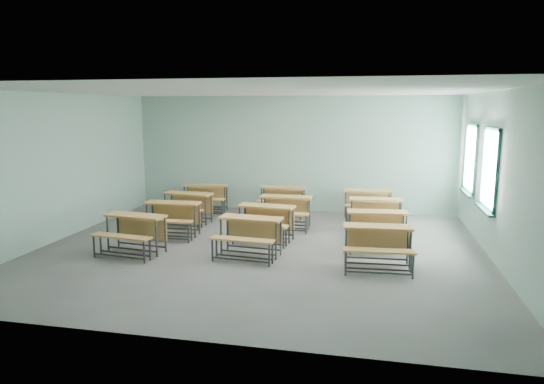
{
  "coord_description": "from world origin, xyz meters",
  "views": [
    {
      "loc": [
        2.23,
        -9.32,
        2.87
      ],
      "look_at": [
        0.01,
        1.2,
        1.0
      ],
      "focal_mm": 32.0,
      "sensor_mm": 36.0,
      "label": 1
    }
  ],
  "objects_px": {
    "desk_unit_r3c1": "(282,196)",
    "desk_unit_r3c2": "(368,200)",
    "desk_unit_r1c0": "(171,214)",
    "desk_unit_r1c1": "(265,218)",
    "desk_unit_r0c2": "(378,241)",
    "desk_unit_r2c1": "(285,207)",
    "desk_unit_r2c0": "(186,203)",
    "desk_unit_r0c0": "(133,228)",
    "desk_unit_r3c0": "(205,194)",
    "desk_unit_r2c2": "(376,210)",
    "desk_unit_r1c2": "(378,224)",
    "desk_unit_r0c1": "(249,231)"
  },
  "relations": [
    {
      "from": "desk_unit_r2c2",
      "to": "desk_unit_r3c1",
      "type": "relative_size",
      "value": 1.01
    },
    {
      "from": "desk_unit_r1c2",
      "to": "desk_unit_r2c1",
      "type": "xyz_separation_m",
      "value": [
        -2.17,
        1.31,
        0.0
      ]
    },
    {
      "from": "desk_unit_r2c2",
      "to": "desk_unit_r3c0",
      "type": "bearing_deg",
      "value": 164.04
    },
    {
      "from": "desk_unit_r1c1",
      "to": "desk_unit_r3c2",
      "type": "xyz_separation_m",
      "value": [
        2.17,
        2.51,
        0.0
      ]
    },
    {
      "from": "desk_unit_r1c0",
      "to": "desk_unit_r3c2",
      "type": "height_order",
      "value": "same"
    },
    {
      "from": "desk_unit_r3c0",
      "to": "desk_unit_r3c2",
      "type": "distance_m",
      "value": 4.44
    },
    {
      "from": "desk_unit_r0c0",
      "to": "desk_unit_r3c1",
      "type": "relative_size",
      "value": 1.06
    },
    {
      "from": "desk_unit_r0c1",
      "to": "desk_unit_r3c0",
      "type": "xyz_separation_m",
      "value": [
        -2.22,
        3.7,
        0.0
      ]
    },
    {
      "from": "desk_unit_r3c0",
      "to": "desk_unit_r2c1",
      "type": "bearing_deg",
      "value": -34.28
    },
    {
      "from": "desk_unit_r2c2",
      "to": "desk_unit_r0c2",
      "type": "bearing_deg",
      "value": -90.92
    },
    {
      "from": "desk_unit_r2c1",
      "to": "desk_unit_r1c2",
      "type": "bearing_deg",
      "value": -32.22
    },
    {
      "from": "desk_unit_r0c0",
      "to": "desk_unit_r2c0",
      "type": "height_order",
      "value": "same"
    },
    {
      "from": "desk_unit_r2c0",
      "to": "desk_unit_r3c2",
      "type": "xyz_separation_m",
      "value": [
        4.45,
        1.37,
        0.0
      ]
    },
    {
      "from": "desk_unit_r1c1",
      "to": "desk_unit_r2c2",
      "type": "relative_size",
      "value": 1.04
    },
    {
      "from": "desk_unit_r2c2",
      "to": "desk_unit_r3c2",
      "type": "xyz_separation_m",
      "value": [
        -0.19,
        1.19,
        0.0
      ]
    },
    {
      "from": "desk_unit_r0c2",
      "to": "desk_unit_r3c0",
      "type": "distance_m",
      "value": 6.09
    },
    {
      "from": "desk_unit_r2c0",
      "to": "desk_unit_r3c2",
      "type": "relative_size",
      "value": 1.0
    },
    {
      "from": "desk_unit_r0c0",
      "to": "desk_unit_r1c2",
      "type": "distance_m",
      "value": 4.94
    },
    {
      "from": "desk_unit_r2c2",
      "to": "desk_unit_r3c0",
      "type": "relative_size",
      "value": 0.95
    },
    {
      "from": "desk_unit_r1c0",
      "to": "desk_unit_r2c0",
      "type": "relative_size",
      "value": 0.96
    },
    {
      "from": "desk_unit_r1c0",
      "to": "desk_unit_r2c2",
      "type": "relative_size",
      "value": 1.01
    },
    {
      "from": "desk_unit_r0c2",
      "to": "desk_unit_r2c0",
      "type": "distance_m",
      "value": 5.33
    },
    {
      "from": "desk_unit_r0c1",
      "to": "desk_unit_r1c1",
      "type": "height_order",
      "value": "same"
    },
    {
      "from": "desk_unit_r0c2",
      "to": "desk_unit_r3c2",
      "type": "height_order",
      "value": "same"
    },
    {
      "from": "desk_unit_r0c1",
      "to": "desk_unit_r1c1",
      "type": "bearing_deg",
      "value": 93.01
    },
    {
      "from": "desk_unit_r3c1",
      "to": "desk_unit_r1c0",
      "type": "bearing_deg",
      "value": -128.68
    },
    {
      "from": "desk_unit_r0c2",
      "to": "desk_unit_r2c1",
      "type": "height_order",
      "value": "same"
    },
    {
      "from": "desk_unit_r3c1",
      "to": "desk_unit_r3c2",
      "type": "relative_size",
      "value": 0.95
    },
    {
      "from": "desk_unit_r0c2",
      "to": "desk_unit_r2c1",
      "type": "xyz_separation_m",
      "value": [
        -2.17,
        2.59,
        0.0
      ]
    },
    {
      "from": "desk_unit_r1c0",
      "to": "desk_unit_r1c1",
      "type": "bearing_deg",
      "value": -0.31
    },
    {
      "from": "desk_unit_r3c1",
      "to": "desk_unit_r3c2",
      "type": "distance_m",
      "value": 2.28
    },
    {
      "from": "desk_unit_r2c0",
      "to": "desk_unit_r3c1",
      "type": "relative_size",
      "value": 1.06
    },
    {
      "from": "desk_unit_r0c0",
      "to": "desk_unit_r1c0",
      "type": "xyz_separation_m",
      "value": [
        0.21,
        1.38,
        0.0
      ]
    },
    {
      "from": "desk_unit_r3c1",
      "to": "desk_unit_r2c1",
      "type": "bearing_deg",
      "value": -77.56
    },
    {
      "from": "desk_unit_r0c2",
      "to": "desk_unit_r1c0",
      "type": "height_order",
      "value": "same"
    },
    {
      "from": "desk_unit_r0c0",
      "to": "desk_unit_r2c1",
      "type": "xyz_separation_m",
      "value": [
        2.59,
        2.65,
        0.0
      ]
    },
    {
      "from": "desk_unit_r0c0",
      "to": "desk_unit_r3c2",
      "type": "relative_size",
      "value": 1.0
    },
    {
      "from": "desk_unit_r2c0",
      "to": "desk_unit_r2c2",
      "type": "xyz_separation_m",
      "value": [
        4.65,
        0.18,
        0.0
      ]
    },
    {
      "from": "desk_unit_r2c0",
      "to": "desk_unit_r3c1",
      "type": "distance_m",
      "value": 2.61
    },
    {
      "from": "desk_unit_r0c1",
      "to": "desk_unit_r3c0",
      "type": "bearing_deg",
      "value": 126.27
    },
    {
      "from": "desk_unit_r0c1",
      "to": "desk_unit_r2c1",
      "type": "height_order",
      "value": "same"
    },
    {
      "from": "desk_unit_r1c1",
      "to": "desk_unit_r3c0",
      "type": "xyz_separation_m",
      "value": [
        -2.27,
        2.51,
        0.0
      ]
    },
    {
      "from": "desk_unit_r0c1",
      "to": "desk_unit_r3c0",
      "type": "distance_m",
      "value": 4.32
    },
    {
      "from": "desk_unit_r0c0",
      "to": "desk_unit_r2c0",
      "type": "bearing_deg",
      "value": 95.45
    },
    {
      "from": "desk_unit_r0c0",
      "to": "desk_unit_r1c1",
      "type": "height_order",
      "value": "same"
    },
    {
      "from": "desk_unit_r1c1",
      "to": "desk_unit_r0c0",
      "type": "bearing_deg",
      "value": -142.86
    },
    {
      "from": "desk_unit_r2c0",
      "to": "desk_unit_r3c0",
      "type": "relative_size",
      "value": 1.0
    },
    {
      "from": "desk_unit_r0c1",
      "to": "desk_unit_r2c0",
      "type": "relative_size",
      "value": 0.99
    },
    {
      "from": "desk_unit_r0c2",
      "to": "desk_unit_r1c1",
      "type": "height_order",
      "value": "same"
    },
    {
      "from": "desk_unit_r1c0",
      "to": "desk_unit_r1c1",
      "type": "height_order",
      "value": "same"
    }
  ]
}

